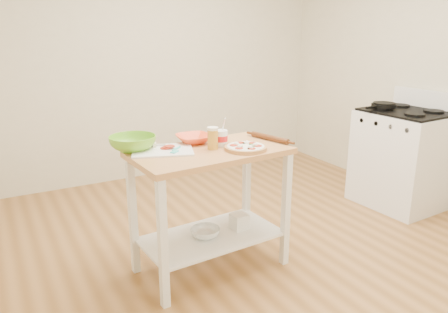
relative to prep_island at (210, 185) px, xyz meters
The scene contains 15 objects.
room_shell 0.87m from the prep_island, ahead, with size 4.04×4.54×2.74m.
prep_island is the anchor object (origin of this frame).
gas_stove 2.19m from the prep_island, ahead, with size 0.69×0.79×1.11m.
skillet 2.10m from the prep_island, ahead, with size 0.37×0.24×0.03m.
pizza 0.36m from the prep_island, 28.20° to the right, with size 0.29×0.29×0.05m.
cutting_board 0.42m from the prep_island, 157.16° to the left, with size 0.48×0.41×0.04m.
spatula 0.36m from the prep_island, 166.87° to the left, with size 0.12×0.13×0.01m.
knife 0.55m from the prep_island, 149.41° to the left, with size 0.27×0.06×0.01m.
orange_bowl 0.36m from the prep_island, 95.34° to the left, with size 0.24×0.24×0.06m, color #FF5429.
green_bowl 0.61m from the prep_island, 152.15° to the left, with size 0.31×0.31×0.10m, color #6CB825.
beer_pint 0.34m from the prep_island, 15.92° to the left, with size 0.08×0.08×0.15m.
yogurt_tub 0.34m from the prep_island, 23.53° to the left, with size 0.09×0.09×0.20m.
rolling_pin 0.57m from the prep_island, ahead, with size 0.04×0.04×0.34m, color #5B3014.
shelf_glass_bowl 0.35m from the prep_island, behind, with size 0.21×0.21×0.07m, color silver.
shelf_bin 0.40m from the prep_island, ahead, with size 0.11×0.11×0.11m, color white.
Camera 1 is at (-1.81, -2.51, 1.71)m, focal length 35.00 mm.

